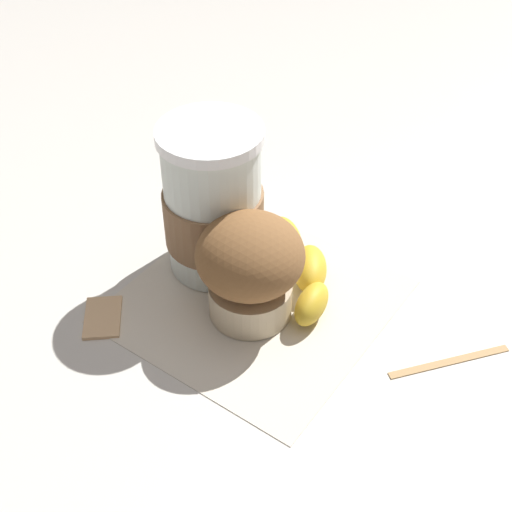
% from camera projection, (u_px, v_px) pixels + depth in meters
% --- Properties ---
extents(ground_plane, '(3.00, 3.00, 0.00)m').
position_uv_depth(ground_plane, '(256.00, 302.00, 0.65)').
color(ground_plane, beige).
extents(paper_napkin, '(0.27, 0.27, 0.00)m').
position_uv_depth(paper_napkin, '(256.00, 301.00, 0.65)').
color(paper_napkin, beige).
rests_on(paper_napkin, ground_plane).
extents(coffee_cup, '(0.09, 0.09, 0.15)m').
position_uv_depth(coffee_cup, '(213.00, 205.00, 0.65)').
color(coffee_cup, silver).
rests_on(coffee_cup, paper_napkin).
extents(muffin, '(0.09, 0.09, 0.10)m').
position_uv_depth(muffin, '(250.00, 266.00, 0.61)').
color(muffin, beige).
rests_on(muffin, paper_napkin).
extents(banana, '(0.09, 0.14, 0.03)m').
position_uv_depth(banana, '(304.00, 269.00, 0.66)').
color(banana, gold).
rests_on(banana, paper_napkin).
extents(sugar_packet, '(0.05, 0.06, 0.01)m').
position_uv_depth(sugar_packet, '(102.00, 316.00, 0.64)').
color(sugar_packet, '#E0B27F').
rests_on(sugar_packet, ground_plane).
extents(wooden_stirrer, '(0.09, 0.07, 0.00)m').
position_uv_depth(wooden_stirrer, '(449.00, 361.00, 0.60)').
color(wooden_stirrer, tan).
rests_on(wooden_stirrer, ground_plane).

